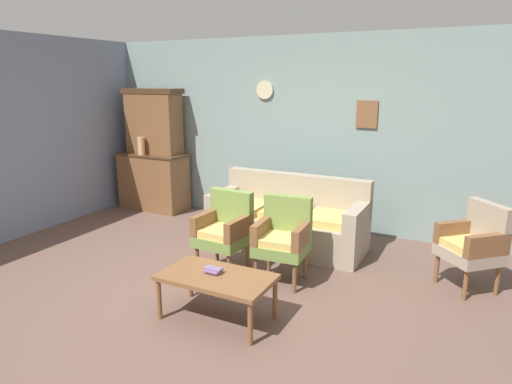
% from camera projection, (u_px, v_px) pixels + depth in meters
% --- Properties ---
extents(ground_plane, '(7.68, 7.68, 0.00)m').
position_uv_depth(ground_plane, '(206.00, 295.00, 4.46)').
color(ground_plane, brown).
extents(wall_back_with_decor, '(6.40, 0.09, 2.70)m').
position_uv_depth(wall_back_with_decor, '(304.00, 133.00, 6.40)').
color(wall_back_with_decor, gray).
rests_on(wall_back_with_decor, ground).
extents(side_cabinet, '(1.16, 0.55, 0.93)m').
position_uv_depth(side_cabinet, '(154.00, 181.00, 7.37)').
color(side_cabinet, brown).
rests_on(side_cabinet, ground).
extents(cabinet_upper_hutch, '(0.99, 0.38, 1.03)m').
position_uv_depth(cabinet_upper_hutch, '(154.00, 121.00, 7.20)').
color(cabinet_upper_hutch, brown).
rests_on(cabinet_upper_hutch, side_cabinet).
extents(vase_on_cabinet, '(0.11, 0.11, 0.28)m').
position_uv_depth(vase_on_cabinet, '(141.00, 146.00, 7.09)').
color(vase_on_cabinet, tan).
rests_on(vase_on_cabinet, side_cabinet).
extents(floral_couch, '(1.97, 0.80, 0.90)m').
position_uv_depth(floral_couch, '(288.00, 222.00, 5.72)').
color(floral_couch, gray).
rests_on(floral_couch, ground).
extents(armchair_by_doorway, '(0.55, 0.52, 0.90)m').
position_uv_depth(armchair_by_doorway, '(225.00, 228.00, 4.93)').
color(armchair_by_doorway, olive).
rests_on(armchair_by_doorway, ground).
extents(armchair_near_cabinet, '(0.56, 0.53, 0.90)m').
position_uv_depth(armchair_near_cabinet, '(283.00, 236.00, 4.69)').
color(armchair_near_cabinet, olive).
rests_on(armchair_near_cabinet, ground).
extents(wingback_chair_by_fireplace, '(0.71, 0.71, 0.90)m').
position_uv_depth(wingback_chair_by_fireplace, '(474.00, 242.00, 4.50)').
color(wingback_chair_by_fireplace, gray).
rests_on(wingback_chair_by_fireplace, ground).
extents(coffee_table, '(1.00, 0.56, 0.42)m').
position_uv_depth(coffee_table, '(217.00, 280.00, 3.94)').
color(coffee_table, brown).
rests_on(coffee_table, ground).
extents(book_stack_on_table, '(0.16, 0.11, 0.05)m').
position_uv_depth(book_stack_on_table, '(214.00, 270.00, 3.98)').
color(book_stack_on_table, slate).
rests_on(book_stack_on_table, coffee_table).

